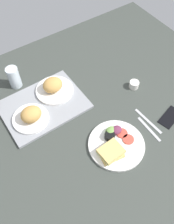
# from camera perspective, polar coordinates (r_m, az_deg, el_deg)

# --- Properties ---
(ground_plane) EXTENTS (1.90, 1.50, 0.03)m
(ground_plane) POSITION_cam_1_polar(r_m,az_deg,el_deg) (1.29, 0.00, -2.71)
(ground_plane) COLOR #383D38
(serving_tray) EXTENTS (0.45, 0.34, 0.02)m
(serving_tray) POSITION_cam_1_polar(r_m,az_deg,el_deg) (1.35, -10.23, 1.54)
(serving_tray) COLOR gray
(serving_tray) RESTS_ON ground_plane
(bread_plate_near) EXTENTS (0.19, 0.19, 0.09)m
(bread_plate_near) POSITION_cam_1_polar(r_m,az_deg,el_deg) (1.28, -13.14, -0.93)
(bread_plate_near) COLOR white
(bread_plate_near) RESTS_ON serving_tray
(bread_plate_far) EXTENTS (0.21, 0.21, 0.09)m
(bread_plate_far) POSITION_cam_1_polar(r_m,az_deg,el_deg) (1.38, -7.94, 5.83)
(bread_plate_far) COLOR white
(bread_plate_far) RESTS_ON serving_tray
(plate_with_salad) EXTENTS (0.28, 0.28, 0.05)m
(plate_with_salad) POSITION_cam_1_polar(r_m,az_deg,el_deg) (1.20, 6.65, -7.52)
(plate_with_salad) COLOR white
(plate_with_salad) RESTS_ON ground_plane
(drinking_glass) EXTENTS (0.07, 0.07, 0.13)m
(drinking_glass) POSITION_cam_1_polar(r_m,az_deg,el_deg) (1.45, -16.91, 7.87)
(drinking_glass) COLOR silver
(drinking_glass) RESTS_ON ground_plane
(espresso_cup) EXTENTS (0.06, 0.06, 0.04)m
(espresso_cup) POSITION_cam_1_polar(r_m,az_deg,el_deg) (1.44, 11.09, 6.40)
(espresso_cup) COLOR silver
(espresso_cup) RESTS_ON ground_plane
(fork) EXTENTS (0.02, 0.17, 0.01)m
(fork) POSITION_cam_1_polar(r_m,az_deg,el_deg) (1.30, 14.48, -3.90)
(fork) COLOR #B7B7BC
(fork) RESTS_ON ground_plane
(knife) EXTENTS (0.03, 0.19, 0.01)m
(knife) POSITION_cam_1_polar(r_m,az_deg,el_deg) (1.32, 14.28, -2.05)
(knife) COLOR #B7B7BC
(knife) RESTS_ON ground_plane
(cell_phone) EXTENTS (0.16, 0.11, 0.01)m
(cell_phone) POSITION_cam_1_polar(r_m,az_deg,el_deg) (1.37, 19.10, -1.10)
(cell_phone) COLOR black
(cell_phone) RESTS_ON ground_plane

